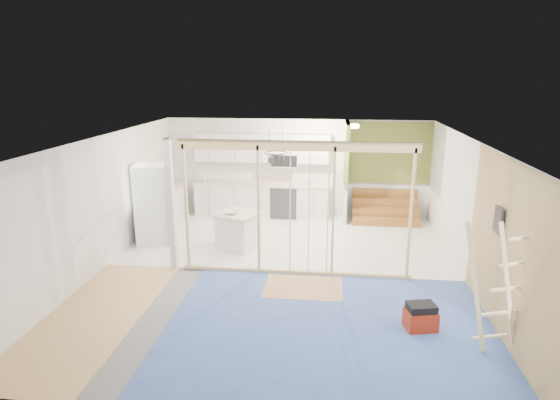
# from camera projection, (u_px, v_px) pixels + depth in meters

# --- Properties ---
(room) EXTENTS (7.01, 8.01, 2.61)m
(room) POSITION_uv_depth(u_px,v_px,m) (280.00, 209.00, 8.74)
(room) COLOR slate
(room) RESTS_ON ground
(floor_overlays) EXTENTS (7.00, 8.00, 0.03)m
(floor_overlays) POSITION_uv_depth(u_px,v_px,m) (284.00, 272.00, 9.13)
(floor_overlays) COLOR silver
(floor_overlays) RESTS_ON room
(stud_frame) EXTENTS (4.66, 0.14, 2.60)m
(stud_frame) POSITION_uv_depth(u_px,v_px,m) (265.00, 193.00, 8.69)
(stud_frame) COLOR tan
(stud_frame) RESTS_ON room
(base_cabinets) EXTENTS (4.45, 2.24, 0.93)m
(base_cabinets) POSITION_uv_depth(u_px,v_px,m) (234.00, 202.00, 12.36)
(base_cabinets) COLOR silver
(base_cabinets) RESTS_ON room
(upper_cabinets) EXTENTS (3.60, 0.41, 0.85)m
(upper_cabinets) POSITION_uv_depth(u_px,v_px,m) (265.00, 149.00, 12.35)
(upper_cabinets) COLOR silver
(upper_cabinets) RESTS_ON room
(green_partition) EXTENTS (2.25, 1.51, 2.60)m
(green_partition) POSITION_uv_depth(u_px,v_px,m) (374.00, 186.00, 12.12)
(green_partition) COLOR olive
(green_partition) RESTS_ON room
(pot_rack) EXTENTS (0.52, 0.52, 0.72)m
(pot_rack) POSITION_uv_depth(u_px,v_px,m) (276.00, 155.00, 10.40)
(pot_rack) COLOR black
(pot_rack) RESTS_ON room
(sheathing_panel) EXTENTS (0.02, 4.00, 2.60)m
(sheathing_panel) POSITION_uv_depth(u_px,v_px,m) (514.00, 258.00, 6.44)
(sheathing_panel) COLOR tan
(sheathing_panel) RESTS_ON room
(electrical_panel) EXTENTS (0.04, 0.30, 0.40)m
(electrical_panel) POSITION_uv_depth(u_px,v_px,m) (498.00, 220.00, 6.93)
(electrical_panel) COLOR #323237
(electrical_panel) RESTS_ON room
(ceiling_light) EXTENTS (0.32, 0.32, 0.08)m
(ceiling_light) POSITION_uv_depth(u_px,v_px,m) (352.00, 126.00, 11.14)
(ceiling_light) COLOR #FFEABF
(ceiling_light) RESTS_ON room
(fridge) EXTENTS (0.99, 0.96, 1.81)m
(fridge) POSITION_uv_depth(u_px,v_px,m) (153.00, 204.00, 10.56)
(fridge) COLOR white
(fridge) RESTS_ON room
(island) EXTENTS (1.08, 1.08, 0.82)m
(island) POSITION_uv_depth(u_px,v_px,m) (238.00, 231.00, 10.28)
(island) COLOR silver
(island) RESTS_ON room
(bowl) EXTENTS (0.36, 0.36, 0.07)m
(bowl) POSITION_uv_depth(u_px,v_px,m) (231.00, 212.00, 10.07)
(bowl) COLOR silver
(bowl) RESTS_ON island
(soap_bottle_a) EXTENTS (0.11, 0.11, 0.28)m
(soap_bottle_a) POSITION_uv_depth(u_px,v_px,m) (203.00, 176.00, 12.61)
(soap_bottle_a) COLOR #B3B5C7
(soap_bottle_a) RESTS_ON base_cabinets
(soap_bottle_b) EXTENTS (0.10, 0.10, 0.18)m
(soap_bottle_b) POSITION_uv_depth(u_px,v_px,m) (322.00, 181.00, 12.32)
(soap_bottle_b) COLOR white
(soap_bottle_b) RESTS_ON base_cabinets
(toolbox) EXTENTS (0.51, 0.43, 0.43)m
(toolbox) POSITION_uv_depth(u_px,v_px,m) (421.00, 317.00, 7.04)
(toolbox) COLOR maroon
(toolbox) RESTS_ON room
(ladder) EXTENTS (1.02, 0.05, 1.90)m
(ladder) POSITION_uv_depth(u_px,v_px,m) (496.00, 289.00, 6.23)
(ladder) COLOR beige
(ladder) RESTS_ON room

